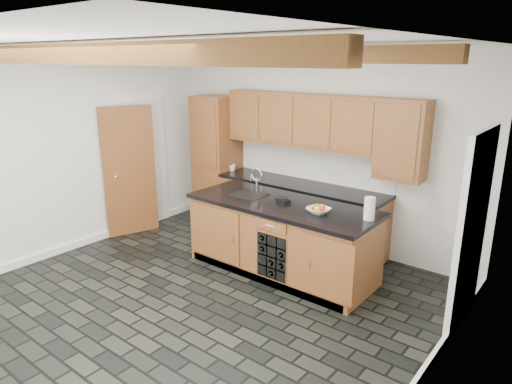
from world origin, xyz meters
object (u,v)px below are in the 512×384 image
Objects in this scene: island at (281,238)px; paper_towel at (369,209)px; fruit_bowl at (318,211)px; kitchen_scale at (283,200)px.

island is 9.51× the size of paper_towel.
fruit_bowl is 0.59m from paper_towel.
paper_towel is (1.11, 0.12, 0.60)m from island.
paper_towel is at bearing 6.03° from island.
fruit_bowl is (0.56, -0.04, 0.50)m from island.
fruit_bowl reaches higher than island.
kitchen_scale reaches higher than island.
island is 11.60× the size of kitchen_scale.
kitchen_scale is at bearing 103.54° from island.
paper_towel is (0.56, 0.16, 0.10)m from fruit_bowl.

